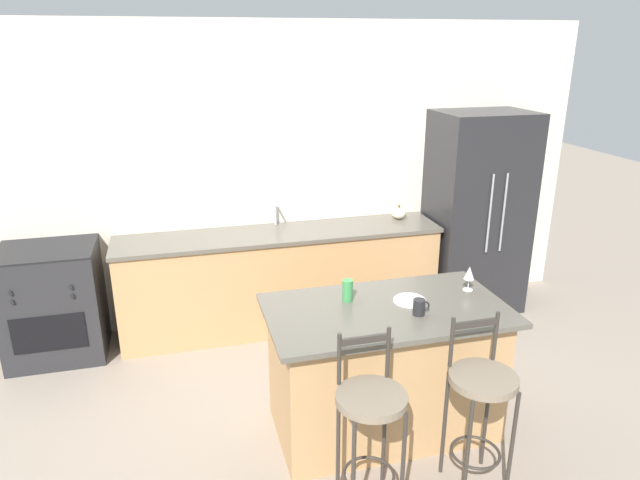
# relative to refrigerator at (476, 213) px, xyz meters

# --- Properties ---
(ground_plane) EXTENTS (18.00, 18.00, 0.00)m
(ground_plane) POSITION_rel_refrigerator_xyz_m (-1.91, -0.29, -0.96)
(ground_plane) COLOR gray
(wall_back) EXTENTS (6.00, 0.07, 2.70)m
(wall_back) POSITION_rel_refrigerator_xyz_m (-1.91, 0.35, 0.39)
(wall_back) COLOR beige
(wall_back) RESTS_ON ground_plane
(back_counter) EXTENTS (2.89, 0.62, 0.92)m
(back_counter) POSITION_rel_refrigerator_xyz_m (-1.91, 0.06, -0.50)
(back_counter) COLOR tan
(back_counter) RESTS_ON ground_plane
(sink_faucet) EXTENTS (0.02, 0.13, 0.22)m
(sink_faucet) POSITION_rel_refrigerator_xyz_m (-1.91, 0.24, 0.10)
(sink_faucet) COLOR #ADAFB5
(sink_faucet) RESTS_ON back_counter
(kitchen_island) EXTENTS (1.56, 0.86, 0.91)m
(kitchen_island) POSITION_rel_refrigerator_xyz_m (-1.53, -1.60, -0.50)
(kitchen_island) COLOR tan
(kitchen_island) RESTS_ON ground_plane
(refrigerator) EXTENTS (0.87, 0.69, 1.92)m
(refrigerator) POSITION_rel_refrigerator_xyz_m (0.00, 0.00, 0.00)
(refrigerator) COLOR #232326
(refrigerator) RESTS_ON ground_plane
(oven_range) EXTENTS (0.76, 0.65, 0.95)m
(oven_range) POSITION_rel_refrigerator_xyz_m (-3.83, 0.02, -0.48)
(oven_range) COLOR #28282B
(oven_range) RESTS_ON ground_plane
(bar_stool_near) EXTENTS (0.39, 0.39, 1.06)m
(bar_stool_near) POSITION_rel_refrigerator_xyz_m (-1.87, -2.25, -0.35)
(bar_stool_near) COLOR #332D28
(bar_stool_near) RESTS_ON ground_plane
(bar_stool_far) EXTENTS (0.39, 0.39, 1.06)m
(bar_stool_far) POSITION_rel_refrigerator_xyz_m (-1.20, -2.24, -0.35)
(bar_stool_far) COLOR #332D28
(bar_stool_far) RESTS_ON ground_plane
(dinner_plate) EXTENTS (0.22, 0.22, 0.02)m
(dinner_plate) POSITION_rel_refrigerator_xyz_m (-1.35, -1.55, -0.04)
(dinner_plate) COLOR white
(dinner_plate) RESTS_ON kitchen_island
(wine_glass) EXTENTS (0.07, 0.07, 0.17)m
(wine_glass) POSITION_rel_refrigerator_xyz_m (-0.89, -1.48, 0.07)
(wine_glass) COLOR white
(wine_glass) RESTS_ON kitchen_island
(coffee_mug) EXTENTS (0.11, 0.08, 0.10)m
(coffee_mug) POSITION_rel_refrigerator_xyz_m (-1.37, -1.74, -0.00)
(coffee_mug) COLOR #232326
(coffee_mug) RESTS_ON kitchen_island
(tumbler_cup) EXTENTS (0.07, 0.07, 0.15)m
(tumbler_cup) POSITION_rel_refrigerator_xyz_m (-1.74, -1.43, 0.02)
(tumbler_cup) COLOR #3D934C
(tumbler_cup) RESTS_ON kitchen_island
(pumpkin_decoration) EXTENTS (0.14, 0.14, 0.13)m
(pumpkin_decoration) POSITION_rel_refrigerator_xyz_m (-0.74, 0.14, 0.02)
(pumpkin_decoration) COLOR beige
(pumpkin_decoration) RESTS_ON back_counter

